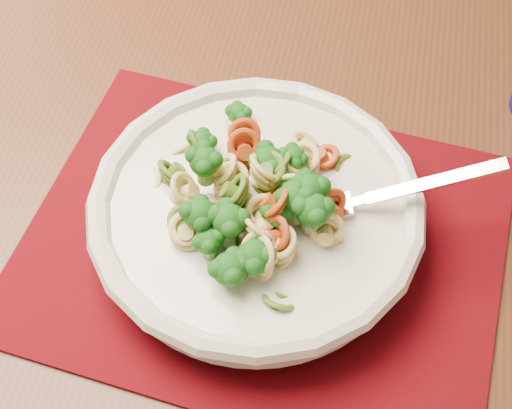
{
  "coord_description": "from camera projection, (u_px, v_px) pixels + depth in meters",
  "views": [
    {
      "loc": [
        0.6,
        -0.98,
        1.25
      ],
      "look_at": [
        0.6,
        -0.65,
        0.77
      ],
      "focal_mm": 50.0,
      "sensor_mm": 36.0,
      "label": 1
    }
  ],
  "objects": [
    {
      "name": "pasta_bowl",
      "position": [
        256.0,
        211.0,
        0.59
      ],
      "size": [
        0.28,
        0.28,
        0.05
      ],
      "color": "beige",
      "rests_on": "placemat"
    },
    {
      "name": "fork",
      "position": [
        336.0,
        207.0,
        0.57
      ],
      "size": [
        0.18,
        0.04,
        0.08
      ],
      "primitive_type": null,
      "rotation": [
        0.0,
        -0.35,
        0.06
      ],
      "color": "silver",
      "rests_on": "pasta_bowl"
    },
    {
      "name": "pasta_broccoli_heap",
      "position": [
        256.0,
        200.0,
        0.58
      ],
      "size": [
        0.23,
        0.23,
        0.06
      ],
      "primitive_type": null,
      "color": "#EEE075",
      "rests_on": "pasta_bowl"
    },
    {
      "name": "dining_table",
      "position": [
        349.0,
        244.0,
        0.72
      ],
      "size": [
        1.58,
        1.18,
        0.73
      ],
      "rotation": [
        0.0,
        0.0,
        -0.2
      ],
      "color": "#4D2515",
      "rests_on": "ground"
    },
    {
      "name": "placemat",
      "position": [
        263.0,
        243.0,
        0.61
      ],
      "size": [
        0.47,
        0.41,
        0.0
      ],
      "primitive_type": "cube",
      "rotation": [
        0.0,
        0.0,
        -0.3
      ],
      "color": "#530306",
      "rests_on": "dining_table"
    }
  ]
}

